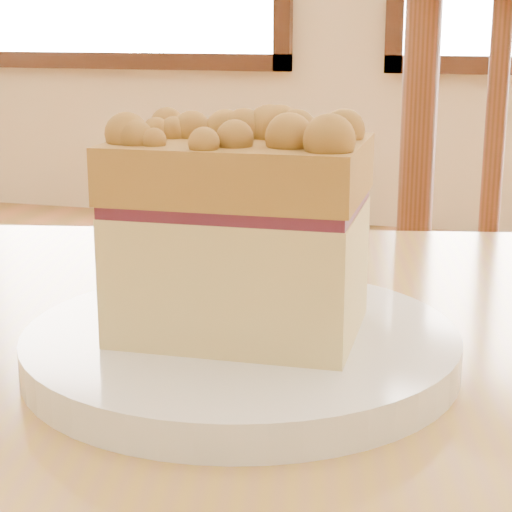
{
  "coord_description": "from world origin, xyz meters",
  "views": [
    {
      "loc": [
        0.0,
        -0.13,
        0.93
      ],
      "look_at": [
        -0.14,
        0.35,
        0.8
      ],
      "focal_mm": 62.0,
      "sensor_mm": 36.0,
      "label": 1
    }
  ],
  "objects": [
    {
      "name": "cake_slice",
      "position": [
        -0.14,
        0.32,
        0.83
      ],
      "size": [
        0.14,
        0.1,
        0.12
      ],
      "rotation": [
        0.0,
        0.0,
        0.04
      ],
      "color": "#E8CC83",
      "rests_on": "plate"
    },
    {
      "name": "plate",
      "position": [
        -0.14,
        0.32,
        0.76
      ],
      "size": [
        0.24,
        0.24,
        0.02
      ],
      "color": "white",
      "rests_on": "cafe_table_main"
    }
  ]
}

